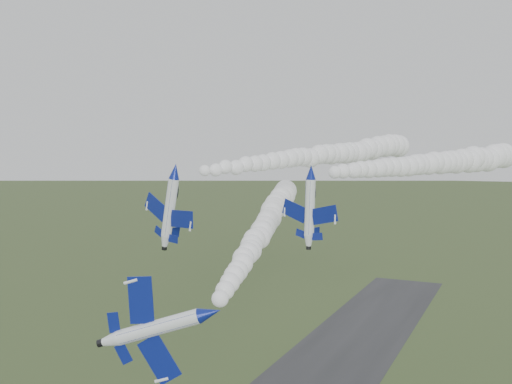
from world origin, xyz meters
TOP-DOWN VIEW (x-y plane):
  - jet_lead at (11.05, -6.65)m, footprint 5.46×12.52m
  - smoke_trail_jet_lead at (-1.01, 32.72)m, footprint 27.57×74.01m
  - jet_pair_left at (-10.29, 20.01)m, footprint 11.39×13.55m
  - smoke_trail_jet_pair_left at (0.82, 56.02)m, footprint 25.49×66.88m
  - jet_pair_right at (11.59, 19.53)m, footprint 9.61×11.06m
  - smoke_trail_jet_pair_right at (23.60, 51.16)m, footprint 27.26×60.31m

SIDE VIEW (x-z plane):
  - jet_lead at x=11.05m, z-range 26.85..36.92m
  - smoke_trail_jet_lead at x=-1.01m, z-range 32.72..37.69m
  - jet_pair_left at x=-10.29m, z-range 42.24..46.27m
  - jet_pair_right at x=11.59m, z-range 42.99..45.83m
  - smoke_trail_jet_pair_right at x=23.60m, z-range 42.73..47.88m
  - smoke_trail_jet_pair_left at x=0.82m, z-range 43.88..49.18m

